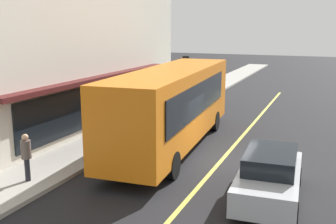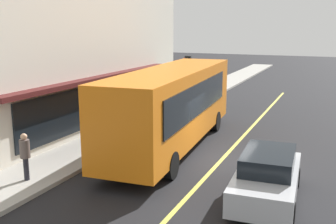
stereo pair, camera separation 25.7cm
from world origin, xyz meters
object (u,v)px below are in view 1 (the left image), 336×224
at_px(bus, 173,104).
at_px(pedestrian_at_corner, 26,153).
at_px(traffic_light, 186,68).
at_px(car_silver, 269,176).

height_order(bus, pedestrian_at_corner, bus).
height_order(bus, traffic_light, bus).
relative_size(bus, traffic_light, 3.52).
bearing_deg(pedestrian_at_corner, car_silver, -75.35).
bearing_deg(pedestrian_at_corner, bus, -26.79).
relative_size(car_silver, pedestrian_at_corner, 2.67).
relative_size(bus, car_silver, 2.57).
bearing_deg(car_silver, bus, 51.03).
distance_m(bus, traffic_light, 9.55).
bearing_deg(bus, pedestrian_at_corner, 153.21).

